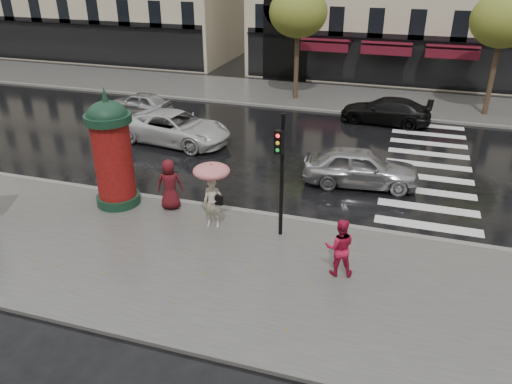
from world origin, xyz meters
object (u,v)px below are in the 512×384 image
(woman_red, at_px, (340,247))
(traffic_light, at_px, (281,165))
(woman_umbrella, at_px, (212,185))
(car_silver, at_px, (361,167))
(car_far_silver, at_px, (140,103))
(car_white, at_px, (175,128))
(car_black, at_px, (386,111))
(man_burgundy, at_px, (170,184))
(morris_column, at_px, (112,150))

(woman_red, distance_m, traffic_light, 3.12)
(woman_umbrella, height_order, traffic_light, traffic_light)
(car_silver, bearing_deg, car_far_silver, 59.78)
(car_silver, distance_m, car_far_silver, 14.37)
(woman_umbrella, height_order, car_far_silver, woman_umbrella)
(car_silver, relative_size, car_white, 0.83)
(car_silver, xyz_separation_m, car_black, (0.35, 8.33, -0.08))
(man_burgundy, relative_size, morris_column, 0.43)
(woman_red, height_order, morris_column, morris_column)
(woman_red, xyz_separation_m, car_far_silver, (-13.28, 12.33, -0.37))
(car_black, height_order, car_far_silver, car_black)
(woman_umbrella, xyz_separation_m, morris_column, (-3.97, 0.53, 0.55))
(man_burgundy, xyz_separation_m, car_far_silver, (-6.89, 10.10, -0.42))
(car_white, relative_size, car_black, 1.15)
(morris_column, bearing_deg, woman_red, -13.39)
(woman_red, relative_size, car_silver, 0.39)
(woman_umbrella, relative_size, man_burgundy, 1.25)
(woman_red, height_order, car_far_silver, woman_red)
(man_burgundy, distance_m, car_white, 7.09)
(morris_column, bearing_deg, woman_umbrella, -7.65)
(woman_umbrella, bearing_deg, car_white, 123.88)
(woman_umbrella, xyz_separation_m, man_burgundy, (-1.95, 0.76, -0.60))
(car_silver, bearing_deg, man_burgundy, 118.08)
(woman_red, height_order, man_burgundy, man_burgundy)
(woman_red, bearing_deg, morris_column, -25.72)
(woman_umbrella, distance_m, man_burgundy, 2.18)
(woman_umbrella, xyz_separation_m, car_far_silver, (-8.84, 10.86, -1.02))
(car_far_silver, bearing_deg, woman_red, 50.25)
(man_burgundy, height_order, traffic_light, traffic_light)
(woman_umbrella, height_order, car_black, woman_umbrella)
(car_white, bearing_deg, morris_column, -164.65)
(woman_umbrella, height_order, man_burgundy, woman_umbrella)
(woman_umbrella, xyz_separation_m, car_silver, (4.29, 5.03, -0.88))
(woman_red, relative_size, car_far_silver, 0.47)
(woman_umbrella, relative_size, car_far_silver, 0.63)
(car_silver, distance_m, car_black, 8.34)
(traffic_light, xyz_separation_m, car_white, (-7.13, 7.14, -1.85))
(car_black, bearing_deg, car_far_silver, -75.36)
(car_black, bearing_deg, woman_umbrella, -15.06)
(morris_column, relative_size, car_black, 0.91)
(car_white, height_order, car_black, car_white)
(morris_column, distance_m, traffic_light, 6.28)
(woman_umbrella, relative_size, car_white, 0.42)
(woman_umbrella, relative_size, morris_column, 0.53)
(traffic_light, relative_size, car_black, 0.86)
(man_burgundy, distance_m, car_silver, 7.57)
(woman_red, relative_size, morris_column, 0.40)
(woman_red, xyz_separation_m, car_silver, (-0.15, 6.50, -0.23))
(man_burgundy, height_order, morris_column, morris_column)
(woman_umbrella, bearing_deg, man_burgundy, 158.62)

